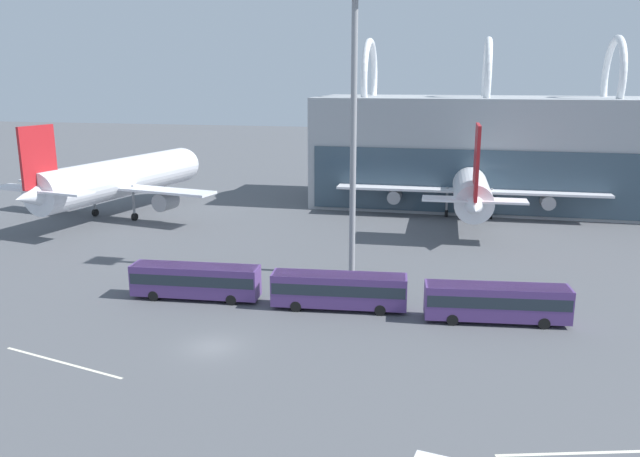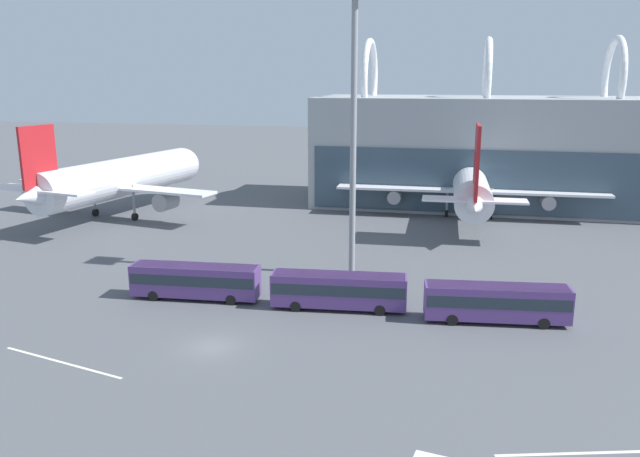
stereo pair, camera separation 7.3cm
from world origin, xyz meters
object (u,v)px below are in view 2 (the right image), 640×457
shuttle_bus_1 (339,289)px  floodlight_mast (354,91)px  shuttle_bus_0 (195,279)px  airliner_at_gate_far (470,184)px  shuttle_bus_2 (496,301)px  airliner_at_gate_near (118,179)px

shuttle_bus_1 → floodlight_mast: (-0.57, 10.34, 17.50)m
shuttle_bus_0 → shuttle_bus_1: (13.94, 0.32, 0.00)m
airliner_at_gate_far → shuttle_bus_2: airliner_at_gate_far is taller
airliner_at_gate_near → shuttle_bus_1: airliner_at_gate_near is taller
shuttle_bus_0 → floodlight_mast: floodlight_mast is taller
shuttle_bus_0 → airliner_at_gate_far: bearing=54.7°
airliner_at_gate_far → floodlight_mast: floodlight_mast is taller
shuttle_bus_0 → shuttle_bus_2: 27.88m
shuttle_bus_1 → airliner_at_gate_near: bearing=136.7°
airliner_at_gate_far → shuttle_bus_1: airliner_at_gate_far is taller
airliner_at_gate_near → shuttle_bus_2: (54.00, -31.28, -3.92)m
shuttle_bus_2 → floodlight_mast: (-14.51, 10.47, 17.50)m
airliner_at_gate_far → shuttle_bus_1: 44.36m
shuttle_bus_0 → shuttle_bus_2: bearing=-3.9°
floodlight_mast → airliner_at_gate_near: bearing=152.2°
airliner_at_gate_near → shuttle_bus_0: (26.12, -31.47, -3.92)m
shuttle_bus_1 → floodlight_mast: bearing=87.7°
shuttle_bus_1 → floodlight_mast: 20.33m
shuttle_bus_1 → shuttle_bus_2: 13.94m
airliner_at_gate_far → shuttle_bus_0: 50.22m
shuttle_bus_0 → floodlight_mast: (13.37, 10.66, 17.50)m
shuttle_bus_1 → floodlight_mast: floodlight_mast is taller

